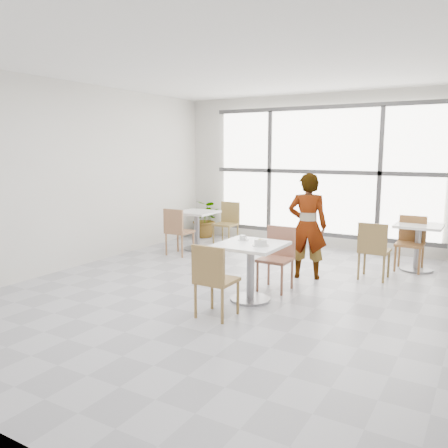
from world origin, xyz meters
The scene contains 18 objects.
floor centered at (0.00, 0.00, 0.00)m, with size 7.00×7.00×0.00m, color #9E9EA5.
ceiling centered at (0.00, 0.00, 3.00)m, with size 7.00×7.00×0.00m, color white.
wall_back centered at (0.00, 3.50, 1.50)m, with size 6.00×6.00×0.00m, color silver.
wall_left centered at (-3.00, 0.00, 1.50)m, with size 7.00×7.00×0.00m, color silver.
window centered at (0.00, 3.44, 1.50)m, with size 4.60×0.07×2.52m.
main_table centered at (0.29, -0.13, 0.52)m, with size 0.80×0.80×0.75m.
chair_near centered at (0.22, -0.92, 0.50)m, with size 0.42×0.42×0.87m.
chair_far centered at (0.39, 0.51, 0.50)m, with size 0.42×0.42×0.87m.
oatmeal_bowl centered at (0.46, -0.19, 0.79)m, with size 0.21×0.21×0.09m.
coffee_cup centered at (0.11, 0.00, 0.78)m, with size 0.16×0.13×0.07m.
person centered at (0.54, 1.23, 0.80)m, with size 0.58×0.38×1.59m, color black.
bg_table_left centered at (-2.00, 2.06, 0.49)m, with size 0.70×0.70×0.75m.
bg_table_right centered at (1.93, 2.56, 0.49)m, with size 0.70×0.70×0.75m.
bg_chair_left_near centered at (-2.02, 1.43, 0.50)m, with size 0.42×0.42×0.87m.
bg_chair_left_far centered at (-1.71, 2.75, 0.50)m, with size 0.42×0.42×0.87m.
bg_chair_right_near centered at (1.44, 1.63, 0.50)m, with size 0.42×0.42×0.87m.
bg_chair_right_far centered at (1.82, 2.55, 0.50)m, with size 0.42×0.42×0.87m.
plant_left centered at (-2.54, 3.20, 0.42)m, with size 0.75×0.65×0.83m, color #507435.
Camera 1 is at (2.88, -5.18, 1.93)m, focal length 36.50 mm.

